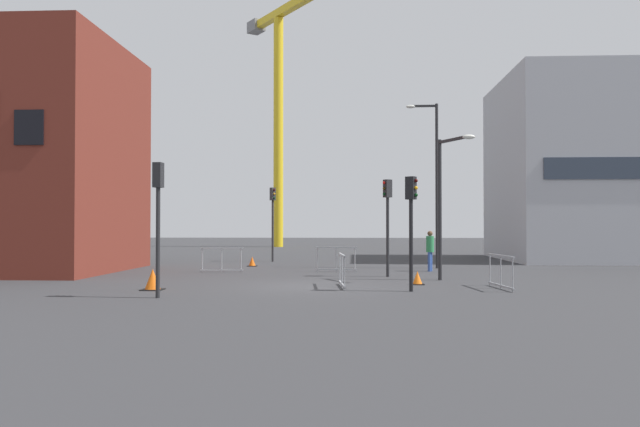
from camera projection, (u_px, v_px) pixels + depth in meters
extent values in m
plane|color=#333335|center=(311.00, 286.00, 21.21)|extent=(160.00, 160.00, 0.00)
cube|color=maroon|center=(22.00, 158.00, 27.97)|extent=(8.62, 8.77, 9.94)
cube|color=black|center=(29.00, 127.00, 23.44)|extent=(1.10, 0.06, 1.30)
cube|color=#A8AAB2|center=(596.00, 169.00, 37.22)|extent=(10.84, 10.52, 10.58)
cube|color=#2D3847|center=(636.00, 168.00, 31.91)|extent=(9.11, 0.08, 1.10)
cylinder|color=yellow|center=(278.00, 132.00, 59.54)|extent=(0.90, 0.90, 21.41)
cube|color=yellow|center=(292.00, 6.00, 57.59)|extent=(8.96, 12.25, 0.70)
cube|color=slate|center=(256.00, 27.00, 63.66)|extent=(2.02, 2.16, 1.10)
cylinder|color=#232326|center=(437.00, 186.00, 29.99)|extent=(0.14, 0.14, 7.75)
cube|color=#232326|center=(424.00, 106.00, 30.10)|extent=(1.21, 0.12, 0.10)
ellipsoid|color=silver|center=(411.00, 107.00, 30.15)|extent=(0.44, 0.24, 0.16)
cylinder|color=#232326|center=(440.00, 210.00, 23.56)|extent=(0.14, 0.14, 5.19)
cube|color=#232326|center=(454.00, 139.00, 22.80)|extent=(0.88, 1.62, 0.10)
ellipsoid|color=silver|center=(469.00, 137.00, 21.99)|extent=(0.44, 0.24, 0.16)
cylinder|color=#232326|center=(158.00, 243.00, 17.80)|extent=(0.12, 0.12, 3.08)
cube|color=#232326|center=(158.00, 175.00, 17.84)|extent=(0.27, 0.30, 0.70)
sphere|color=red|center=(161.00, 168.00, 18.01)|extent=(0.11, 0.11, 0.11)
sphere|color=#3C2905|center=(161.00, 176.00, 18.01)|extent=(0.11, 0.11, 0.11)
sphere|color=#07330F|center=(161.00, 183.00, 18.00)|extent=(0.11, 0.11, 0.11)
cylinder|color=black|center=(411.00, 245.00, 19.52)|extent=(0.12, 0.12, 2.81)
cube|color=black|center=(411.00, 188.00, 19.55)|extent=(0.36, 0.35, 0.70)
sphere|color=#390605|center=(416.00, 181.00, 19.45)|extent=(0.11, 0.11, 0.11)
sphere|color=#F2A514|center=(416.00, 188.00, 19.45)|extent=(0.11, 0.11, 0.11)
sphere|color=#07330F|center=(416.00, 195.00, 19.44)|extent=(0.11, 0.11, 0.11)
cylinder|color=#2D2D30|center=(273.00, 231.00, 35.37)|extent=(0.12, 0.12, 3.40)
cube|color=#2D2D30|center=(273.00, 194.00, 35.41)|extent=(0.36, 0.37, 0.70)
sphere|color=#390605|center=(274.00, 190.00, 35.27)|extent=(0.11, 0.11, 0.11)
sphere|color=#F2A514|center=(274.00, 194.00, 35.27)|extent=(0.11, 0.11, 0.11)
sphere|color=#07330F|center=(274.00, 198.00, 35.26)|extent=(0.11, 0.11, 0.11)
cylinder|color=#232326|center=(388.00, 237.00, 25.04)|extent=(0.12, 0.12, 3.12)
cube|color=#232326|center=(388.00, 189.00, 25.08)|extent=(0.37, 0.36, 0.70)
sphere|color=red|center=(384.00, 183.00, 24.99)|extent=(0.11, 0.11, 0.11)
sphere|color=#3C2905|center=(384.00, 188.00, 24.98)|extent=(0.11, 0.11, 0.11)
sphere|color=#07330F|center=(384.00, 194.00, 24.98)|extent=(0.11, 0.11, 0.11)
cylinder|color=#33519E|center=(429.00, 262.00, 27.89)|extent=(0.14, 0.14, 0.84)
cylinder|color=#33519E|center=(431.00, 262.00, 28.07)|extent=(0.14, 0.14, 0.84)
cylinder|color=#2D844C|center=(430.00, 244.00, 27.99)|extent=(0.34, 0.34, 0.70)
sphere|color=brown|center=(430.00, 233.00, 28.00)|extent=(0.23, 0.23, 0.23)
cube|color=gray|center=(501.00, 256.00, 20.31)|extent=(0.33, 2.29, 0.06)
cube|color=gray|center=(501.00, 286.00, 20.30)|extent=(0.33, 2.29, 0.06)
cylinder|color=gray|center=(513.00, 275.00, 19.27)|extent=(0.04, 0.04, 1.05)
cylinder|color=gray|center=(501.00, 272.00, 20.30)|extent=(0.04, 0.04, 1.05)
cylinder|color=gray|center=(490.00, 270.00, 21.34)|extent=(0.04, 0.04, 1.05)
cube|color=#9EA0A5|center=(222.00, 248.00, 27.42)|extent=(1.84, 0.17, 0.06)
cube|color=#9EA0A5|center=(222.00, 270.00, 27.40)|extent=(1.84, 0.17, 0.06)
cylinder|color=#9EA0A5|center=(202.00, 260.00, 27.40)|extent=(0.04, 0.04, 1.05)
cylinder|color=#9EA0A5|center=(222.00, 260.00, 27.41)|extent=(0.04, 0.04, 1.05)
cylinder|color=#9EA0A5|center=(241.00, 260.00, 27.42)|extent=(0.04, 0.04, 1.05)
cube|color=#9EA0A5|center=(336.00, 248.00, 27.67)|extent=(1.81, 0.15, 0.06)
cube|color=#9EA0A5|center=(336.00, 270.00, 27.66)|extent=(1.81, 0.15, 0.06)
cylinder|color=#9EA0A5|center=(318.00, 260.00, 27.75)|extent=(0.04, 0.04, 1.05)
cylinder|color=#9EA0A5|center=(336.00, 260.00, 27.66)|extent=(0.04, 0.04, 1.05)
cylinder|color=#9EA0A5|center=(355.00, 260.00, 27.58)|extent=(0.04, 0.04, 1.05)
cube|color=gray|center=(342.00, 255.00, 20.91)|extent=(0.27, 2.13, 0.06)
cube|color=gray|center=(342.00, 284.00, 20.89)|extent=(0.27, 2.13, 0.06)
cylinder|color=gray|center=(344.00, 273.00, 19.94)|extent=(0.04, 0.04, 1.05)
cylinder|color=gray|center=(342.00, 271.00, 20.90)|extent=(0.04, 0.04, 1.05)
cylinder|color=gray|center=(340.00, 269.00, 21.86)|extent=(0.04, 0.04, 1.05)
cube|color=black|center=(153.00, 290.00, 19.91)|extent=(0.65, 0.65, 0.03)
cone|color=#E55B0F|center=(153.00, 279.00, 19.92)|extent=(0.50, 0.50, 0.66)
cube|color=black|center=(252.00, 266.00, 31.37)|extent=(0.47, 0.47, 0.03)
cone|color=#E55B0F|center=(252.00, 261.00, 31.38)|extent=(0.36, 0.36, 0.47)
cube|color=black|center=(417.00, 284.00, 21.73)|extent=(0.45, 0.45, 0.03)
cone|color=orange|center=(417.00, 278.00, 21.73)|extent=(0.35, 0.35, 0.45)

